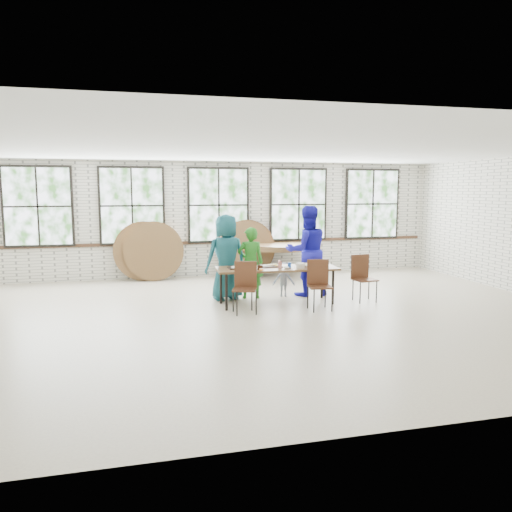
% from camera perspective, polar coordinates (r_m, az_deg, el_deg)
% --- Properties ---
extents(room, '(12.00, 12.00, 12.00)m').
position_cam_1_polar(room, '(13.14, -4.30, 5.62)').
color(room, beige).
rests_on(room, ground).
extents(dining_table, '(2.44, 0.92, 0.74)m').
position_cam_1_polar(dining_table, '(9.93, 2.40, -1.60)').
color(dining_table, brown).
rests_on(dining_table, ground).
extents(chair_near_left, '(0.53, 0.52, 0.95)m').
position_cam_1_polar(chair_near_left, '(9.28, -1.25, -3.07)').
color(chair_near_left, '#512D1B').
rests_on(chair_near_left, ground).
extents(chair_near_right, '(0.47, 0.46, 0.95)m').
position_cam_1_polar(chair_near_right, '(9.60, 7.19, -2.76)').
color(chair_near_right, '#512D1B').
rests_on(chair_near_right, ground).
extents(chair_spare, '(0.47, 0.46, 0.95)m').
position_cam_1_polar(chair_spare, '(10.48, 12.05, -2.00)').
color(chair_spare, '#512D1B').
rests_on(chair_spare, ground).
extents(adult_teal, '(0.96, 0.72, 1.78)m').
position_cam_1_polar(adult_teal, '(10.32, -3.43, -0.14)').
color(adult_teal, '#1A6661').
rests_on(adult_teal, ground).
extents(adult_green, '(0.59, 0.43, 1.50)m').
position_cam_1_polar(adult_green, '(10.44, -0.63, -0.79)').
color(adult_green, '#247820').
rests_on(adult_green, ground).
extents(toddler, '(0.54, 0.41, 0.73)m').
position_cam_1_polar(toddler, '(10.70, 3.18, -2.70)').
color(toddler, '#13223E').
rests_on(toddler, ground).
extents(adult_blue, '(0.94, 0.73, 1.94)m').
position_cam_1_polar(adult_blue, '(10.77, 5.85, 0.59)').
color(adult_blue, '#1B19B2').
rests_on(adult_blue, ground).
extents(storage_table, '(1.86, 0.92, 0.74)m').
position_cam_1_polar(storage_table, '(12.99, 2.75, 0.55)').
color(storage_table, brown).
rests_on(storage_table, ground).
extents(tabletop_clutter, '(1.90, 0.58, 0.11)m').
position_cam_1_polar(tabletop_clutter, '(9.92, 2.89, -1.17)').
color(tabletop_clutter, black).
rests_on(tabletop_clutter, dining_table).
extents(round_tops_stacked, '(1.50, 1.50, 0.13)m').
position_cam_1_polar(round_tops_stacked, '(12.98, 2.75, 1.08)').
color(round_tops_stacked, brown).
rests_on(round_tops_stacked, storage_table).
extents(round_tops_leaning, '(4.19, 0.41, 1.49)m').
position_cam_1_polar(round_tops_leaning, '(12.90, -6.55, 0.68)').
color(round_tops_leaning, brown).
rests_on(round_tops_leaning, ground).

